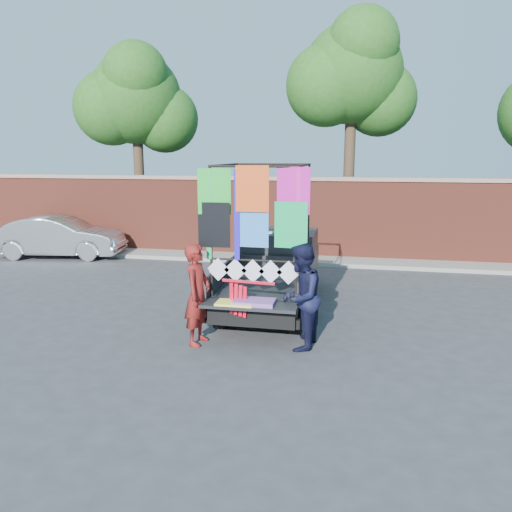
% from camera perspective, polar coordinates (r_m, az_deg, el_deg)
% --- Properties ---
extents(ground, '(90.00, 90.00, 0.00)m').
position_cam_1_polar(ground, '(9.60, 2.81, -8.56)').
color(ground, '#38383A').
rests_on(ground, ground).
extents(brick_wall, '(30.00, 0.45, 2.61)m').
position_cam_1_polar(brick_wall, '(16.10, 6.71, 4.42)').
color(brick_wall, brown).
rests_on(brick_wall, ground).
extents(curb, '(30.00, 1.20, 0.12)m').
position_cam_1_polar(curb, '(15.62, 6.38, -0.50)').
color(curb, gray).
rests_on(curb, ground).
extents(tree_left, '(4.20, 3.30, 7.05)m').
position_cam_1_polar(tree_left, '(18.84, -13.61, 16.76)').
color(tree_left, '#38281C').
rests_on(tree_left, ground).
extents(tree_mid, '(4.20, 3.30, 7.73)m').
position_cam_1_polar(tree_mid, '(17.21, 11.01, 19.35)').
color(tree_mid, '#38281C').
rests_on(tree_mid, ground).
extents(pickup_truck, '(1.97, 4.96, 3.12)m').
position_cam_1_polar(pickup_truck, '(11.24, 2.23, -1.40)').
color(pickup_truck, black).
rests_on(pickup_truck, ground).
extents(sedan, '(4.27, 2.03, 1.35)m').
position_cam_1_polar(sedan, '(17.42, -21.56, 2.06)').
color(sedan, silver).
rests_on(sedan, ground).
extents(woman, '(0.48, 0.68, 1.80)m').
position_cam_1_polar(woman, '(8.80, -6.70, -4.38)').
color(woman, maroon).
rests_on(woman, ground).
extents(man, '(0.80, 0.97, 1.84)m').
position_cam_1_polar(man, '(8.55, 5.13, -4.67)').
color(man, black).
rests_on(man, ground).
extents(streamer_bundle, '(0.94, 0.14, 0.65)m').
position_cam_1_polar(streamer_bundle, '(8.63, -1.56, -4.20)').
color(streamer_bundle, red).
rests_on(streamer_bundle, ground).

